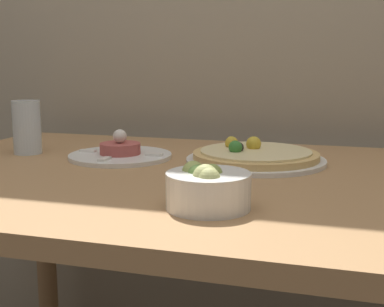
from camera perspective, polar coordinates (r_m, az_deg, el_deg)
The scene contains 5 objects.
dining_table at distance 1.11m, azimuth 1.79°, elevation -6.99°, with size 1.38×0.87×0.76m.
pizza_plate at distance 1.21m, azimuth 6.74°, elevation -0.31°, with size 0.31×0.31×0.06m.
tartare_plate at distance 1.27m, azimuth -7.66°, elevation 0.04°, with size 0.24×0.24×0.07m.
small_bowl at distance 0.84m, azimuth 1.66°, elevation -3.69°, with size 0.13×0.13×0.07m.
drinking_glass at distance 1.37m, azimuth -17.20°, elevation 2.70°, with size 0.07×0.07×0.13m.
Camera 1 is at (0.27, -0.59, 1.00)m, focal length 50.00 mm.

